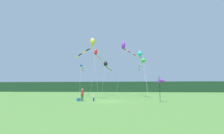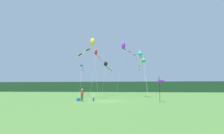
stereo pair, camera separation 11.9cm
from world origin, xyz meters
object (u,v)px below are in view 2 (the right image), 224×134
Objects in this scene: kite_black at (106,65)px; kite_green at (143,61)px; kite_yellow at (91,44)px; cooler_box at (78,100)px; banner_flag_pole at (162,81)px; kite_purple at (125,47)px; person_child at (94,97)px; kite_cyan at (140,53)px; person_adult at (82,94)px; kite_blue at (82,66)px; kite_red at (97,53)px.

kite_green is at bearing -32.19° from kite_black.
kite_yellow is (-9.53, -4.28, 2.53)m from kite_green.
kite_green is at bearing 45.00° from cooler_box.
cooler_box is 10.95m from kite_yellow.
cooler_box is 0.14× the size of banner_flag_pole.
cooler_box is 0.04× the size of kite_purple.
kite_yellow is (-1.91, 5.59, 9.06)m from person_child.
banner_flag_pole is at bearing -57.47° from kite_black.
person_child is at bearing -127.65° from kite_green.
kite_cyan is at bearing 100.24° from banner_flag_pole.
kite_yellow is (-1.51, -9.33, 2.47)m from kite_black.
kite_cyan reaches higher than kite_green.
kite_purple is at bearing 68.01° from person_adult.
banner_flag_pole is 0.43× the size of kite_black.
kite_cyan reaches higher than person_child.
banner_flag_pole reaches higher than person_child.
kite_blue reaches higher than person_child.
kite_red reaches higher than kite_green.
person_adult is at bearing -111.99° from kite_purple.
kite_black is (7.17, -4.45, -0.46)m from kite_blue.
kite_green is 0.95× the size of kite_blue.
kite_cyan is at bearing 54.05° from person_adult.
kite_green is at bearing 99.55° from banner_flag_pole.
kite_cyan is (-2.19, 12.13, 6.38)m from banner_flag_pole.
kite_blue reaches higher than kite_green.
kite_red is (-12.55, 17.57, 7.72)m from banner_flag_pole.
kite_purple is (-3.06, 2.00, 1.81)m from kite_cyan.
kite_blue is at bearing 152.74° from kite_cyan.
kite_black reaches higher than person_child.
person_adult is at bearing -86.68° from kite_yellow.
kite_cyan is 0.87× the size of kite_red.
kite_blue is 0.95× the size of kite_cyan.
kite_green is 0.79× the size of kite_red.
banner_flag_pole is 17.15m from kite_purple.
kite_red is 8.09m from kite_purple.
kite_blue is 0.89× the size of kite_yellow.
banner_flag_pole is 26.42m from kite_blue.
kite_black is 9.77m from kite_yellow.
kite_purple is (6.26, 13.70, 10.76)m from cooler_box.
kite_black is at bearing 157.43° from kite_cyan.
kite_blue is 0.78× the size of kite_purple.
kite_red is at bearing 93.48° from cooler_box.
person_adult is 1.62× the size of person_child.
kite_yellow is at bearing -145.64° from kite_cyan.
kite_green is at bearing 24.20° from kite_yellow.
kite_red is (-1.64, 17.46, 9.51)m from person_adult.
kite_cyan is at bearing 34.36° from kite_yellow.
person_child is 10.81m from kite_yellow.
person_adult is 0.15× the size of kite_red.
kite_purple is at bearing -25.61° from kite_blue.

